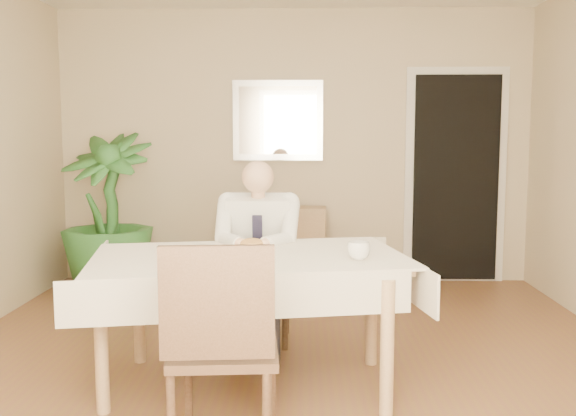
{
  "coord_description": "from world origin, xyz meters",
  "views": [
    {
      "loc": [
        0.1,
        -3.7,
        1.41
      ],
      "look_at": [
        0.0,
        0.35,
        0.95
      ],
      "focal_mm": 40.0,
      "sensor_mm": 36.0,
      "label": 1
    }
  ],
  "objects_px": {
    "chair_near": "(221,340)",
    "sideboard": "(277,245)",
    "dining_table": "(249,270)",
    "seated_man": "(257,247)",
    "chair_far": "(260,268)",
    "potted_palm": "(108,213)",
    "coffee_mug": "(359,251)"
  },
  "relations": [
    {
      "from": "chair_near",
      "to": "dining_table",
      "type": "bearing_deg",
      "value": 82.65
    },
    {
      "from": "dining_table",
      "to": "potted_palm",
      "type": "bearing_deg",
      "value": 113.42
    },
    {
      "from": "chair_near",
      "to": "sideboard",
      "type": "height_order",
      "value": "chair_near"
    },
    {
      "from": "chair_far",
      "to": "sideboard",
      "type": "distance_m",
      "value": 1.66
    },
    {
      "from": "dining_table",
      "to": "sideboard",
      "type": "bearing_deg",
      "value": 78.22
    },
    {
      "from": "seated_man",
      "to": "chair_far",
      "type": "bearing_deg",
      "value": 90.0
    },
    {
      "from": "seated_man",
      "to": "dining_table",
      "type": "bearing_deg",
      "value": -90.0
    },
    {
      "from": "sideboard",
      "to": "potted_palm",
      "type": "height_order",
      "value": "potted_palm"
    },
    {
      "from": "seated_man",
      "to": "potted_palm",
      "type": "bearing_deg",
      "value": 133.13
    },
    {
      "from": "dining_table",
      "to": "potted_palm",
      "type": "relative_size",
      "value": 1.32
    },
    {
      "from": "dining_table",
      "to": "sideboard",
      "type": "height_order",
      "value": "dining_table"
    },
    {
      "from": "chair_near",
      "to": "potted_palm",
      "type": "height_order",
      "value": "potted_palm"
    },
    {
      "from": "dining_table",
      "to": "chair_far",
      "type": "relative_size",
      "value": 2.15
    },
    {
      "from": "chair_near",
      "to": "seated_man",
      "type": "distance_m",
      "value": 1.47
    },
    {
      "from": "dining_table",
      "to": "chair_near",
      "type": "xyz_separation_m",
      "value": [
        -0.04,
        -0.87,
        -0.11
      ]
    },
    {
      "from": "dining_table",
      "to": "coffee_mug",
      "type": "height_order",
      "value": "coffee_mug"
    },
    {
      "from": "potted_palm",
      "to": "sideboard",
      "type": "bearing_deg",
      "value": 14.72
    },
    {
      "from": "chair_near",
      "to": "chair_far",
      "type": "bearing_deg",
      "value": 84.07
    },
    {
      "from": "chair_far",
      "to": "chair_near",
      "type": "height_order",
      "value": "chair_near"
    },
    {
      "from": "seated_man",
      "to": "potted_palm",
      "type": "distance_m",
      "value": 2.12
    },
    {
      "from": "coffee_mug",
      "to": "potted_palm",
      "type": "bearing_deg",
      "value": 132.15
    },
    {
      "from": "sideboard",
      "to": "potted_palm",
      "type": "distance_m",
      "value": 1.59
    },
    {
      "from": "chair_far",
      "to": "potted_palm",
      "type": "xyz_separation_m",
      "value": [
        -1.45,
        1.26,
        0.22
      ]
    },
    {
      "from": "chair_far",
      "to": "seated_man",
      "type": "bearing_deg",
      "value": -84.08
    },
    {
      "from": "sideboard",
      "to": "seated_man",
      "type": "bearing_deg",
      "value": -88.59
    },
    {
      "from": "seated_man",
      "to": "potted_palm",
      "type": "relative_size",
      "value": 0.87
    },
    {
      "from": "seated_man",
      "to": "coffee_mug",
      "type": "distance_m",
      "value": 0.93
    },
    {
      "from": "chair_near",
      "to": "sideboard",
      "type": "bearing_deg",
      "value": 83.94
    },
    {
      "from": "dining_table",
      "to": "seated_man",
      "type": "bearing_deg",
      "value": 79.32
    },
    {
      "from": "chair_far",
      "to": "dining_table",
      "type": "bearing_deg",
      "value": -84.08
    },
    {
      "from": "dining_table",
      "to": "sideboard",
      "type": "distance_m",
      "value": 2.55
    },
    {
      "from": "dining_table",
      "to": "chair_near",
      "type": "distance_m",
      "value": 0.88
    }
  ]
}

